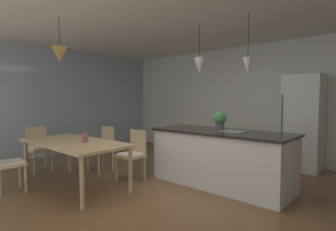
% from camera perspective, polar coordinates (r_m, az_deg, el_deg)
% --- Properties ---
extents(ground_plane, '(10.00, 8.40, 0.04)m').
position_cam_1_polar(ground_plane, '(4.10, 0.13, -16.95)').
color(ground_plane, brown).
extents(ceiling_slab, '(10.00, 8.40, 0.12)m').
position_cam_1_polar(ceiling_slab, '(4.07, 0.14, 22.80)').
color(ceiling_slab, white).
extents(wall_back_kitchen, '(10.00, 0.12, 2.70)m').
position_cam_1_polar(wall_back_kitchen, '(6.64, 19.28, 2.76)').
color(wall_back_kitchen, white).
rests_on(wall_back_kitchen, ground_plane).
extents(window_wall_left_glazing, '(0.06, 8.40, 2.70)m').
position_cam_1_polar(window_wall_left_glazing, '(7.22, -24.67, 2.68)').
color(window_wall_left_glazing, '#9EB7C6').
rests_on(window_wall_left_glazing, ground_plane).
extents(dining_table, '(2.02, 0.96, 0.73)m').
position_cam_1_polar(dining_table, '(4.58, -19.55, -6.01)').
color(dining_table, tan).
rests_on(dining_table, ground_plane).
extents(chair_near_left, '(0.44, 0.44, 0.87)m').
position_cam_1_polar(chair_near_left, '(4.71, -31.45, -8.51)').
color(chair_near_left, tan).
rests_on(chair_near_left, ground_plane).
extents(chair_far_right, '(0.41, 0.41, 0.87)m').
position_cam_1_polar(chair_far_right, '(4.72, -7.60, -8.02)').
color(chair_far_right, tan).
rests_on(chair_far_right, ground_plane).
extents(chair_far_left, '(0.42, 0.42, 0.87)m').
position_cam_1_polar(chair_far_left, '(5.43, -13.87, -6.57)').
color(chair_far_left, tan).
rests_on(chair_far_left, ground_plane).
extents(chair_window_end, '(0.41, 0.41, 0.87)m').
position_cam_1_polar(chair_window_end, '(5.84, -25.99, -6.11)').
color(chair_window_end, tan).
rests_on(chair_window_end, ground_plane).
extents(kitchen_island, '(2.28, 0.94, 0.91)m').
position_cam_1_polar(kitchen_island, '(4.50, 11.25, -8.78)').
color(kitchen_island, silver).
rests_on(kitchen_island, ground_plane).
extents(refrigerator, '(0.68, 0.67, 1.89)m').
position_cam_1_polar(refrigerator, '(5.94, 27.01, -1.38)').
color(refrigerator, silver).
rests_on(refrigerator, ground_plane).
extents(pendant_over_table, '(0.26, 0.26, 0.70)m').
position_cam_1_polar(pendant_over_table, '(4.60, -22.24, 12.07)').
color(pendant_over_table, black).
extents(pendant_over_island_main, '(0.19, 0.19, 0.85)m').
position_cam_1_polar(pendant_over_island_main, '(4.68, 6.72, 10.57)').
color(pendant_over_island_main, black).
extents(pendant_over_island_aux, '(0.16, 0.16, 0.92)m').
position_cam_1_polar(pendant_over_island_aux, '(4.22, 16.76, 10.16)').
color(pendant_over_island_aux, black).
extents(potted_plant_on_island, '(0.21, 0.21, 0.31)m').
position_cam_1_polar(potted_plant_on_island, '(4.43, 11.07, -0.92)').
color(potted_plant_on_island, '#4C4C51').
rests_on(potted_plant_on_island, kitchen_island).
extents(vase_on_dining_table, '(0.09, 0.09, 0.15)m').
position_cam_1_polar(vase_on_dining_table, '(4.39, -17.41, -4.54)').
color(vase_on_dining_table, '#994C51').
rests_on(vase_on_dining_table, dining_table).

